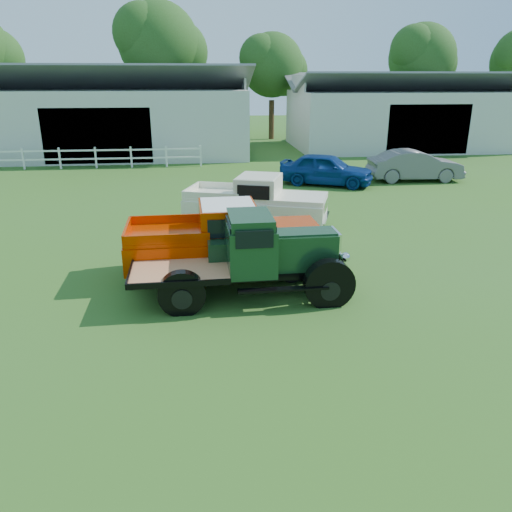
{
  "coord_description": "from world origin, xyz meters",
  "views": [
    {
      "loc": [
        -1.0,
        -9.68,
        5.0
      ],
      "look_at": [
        0.2,
        1.2,
        1.05
      ],
      "focal_mm": 35.0,
      "sensor_mm": 36.0,
      "label": 1
    }
  ],
  "objects_px": {
    "vintage_flatbed": "(246,256)",
    "red_pickup": "(224,239)",
    "misc_car_grey": "(415,166)",
    "white_pickup": "(256,203)",
    "misc_car_blue": "(326,169)"
  },
  "relations": [
    {
      "from": "white_pickup",
      "to": "misc_car_grey",
      "type": "height_order",
      "value": "white_pickup"
    },
    {
      "from": "misc_car_grey",
      "to": "white_pickup",
      "type": "bearing_deg",
      "value": 132.44
    },
    {
      "from": "white_pickup",
      "to": "misc_car_grey",
      "type": "relative_size",
      "value": 1.07
    },
    {
      "from": "vintage_flatbed",
      "to": "white_pickup",
      "type": "bearing_deg",
      "value": 80.02
    },
    {
      "from": "vintage_flatbed",
      "to": "red_pickup",
      "type": "xyz_separation_m",
      "value": [
        -0.44,
        1.55,
        -0.05
      ]
    },
    {
      "from": "red_pickup",
      "to": "misc_car_blue",
      "type": "xyz_separation_m",
      "value": [
        5.48,
        11.07,
        -0.2
      ]
    },
    {
      "from": "red_pickup",
      "to": "white_pickup",
      "type": "distance_m",
      "value": 4.25
    },
    {
      "from": "white_pickup",
      "to": "red_pickup",
      "type": "bearing_deg",
      "value": -88.8
    },
    {
      "from": "vintage_flatbed",
      "to": "white_pickup",
      "type": "relative_size",
      "value": 1.03
    },
    {
      "from": "misc_car_blue",
      "to": "misc_car_grey",
      "type": "bearing_deg",
      "value": -58.5
    },
    {
      "from": "vintage_flatbed",
      "to": "misc_car_grey",
      "type": "bearing_deg",
      "value": 52.07
    },
    {
      "from": "vintage_flatbed",
      "to": "misc_car_blue",
      "type": "bearing_deg",
      "value": 66.87
    },
    {
      "from": "white_pickup",
      "to": "misc_car_grey",
      "type": "distance_m",
      "value": 11.69
    },
    {
      "from": "misc_car_grey",
      "to": "vintage_flatbed",
      "type": "bearing_deg",
      "value": 145.56
    },
    {
      "from": "red_pickup",
      "to": "vintage_flatbed",
      "type": "bearing_deg",
      "value": -75.88
    }
  ]
}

